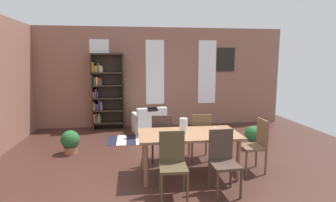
# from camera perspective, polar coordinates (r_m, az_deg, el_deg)

# --- Properties ---
(ground_plane) EXTENTS (9.13, 9.13, 0.00)m
(ground_plane) POSITION_cam_1_polar(r_m,az_deg,el_deg) (5.12, 0.91, -14.29)
(ground_plane) COLOR #41251E
(back_wall_brick) EXTENTS (7.91, 0.12, 2.96)m
(back_wall_brick) POSITION_cam_1_polar(r_m,az_deg,el_deg) (8.29, -2.79, 5.01)
(back_wall_brick) COLOR #8F5F4F
(back_wall_brick) RESTS_ON ground
(window_pane_0) EXTENTS (0.55, 0.02, 1.93)m
(window_pane_0) POSITION_cam_1_polar(r_m,az_deg,el_deg) (8.23, -14.08, 5.77)
(window_pane_0) COLOR white
(window_pane_1) EXTENTS (0.55, 0.02, 1.93)m
(window_pane_1) POSITION_cam_1_polar(r_m,az_deg,el_deg) (8.21, -2.75, 6.01)
(window_pane_1) COLOR white
(window_pane_2) EXTENTS (0.55, 0.02, 1.93)m
(window_pane_2) POSITION_cam_1_polar(r_m,az_deg,el_deg) (8.50, 8.21, 6.02)
(window_pane_2) COLOR white
(dining_table) EXTENTS (1.72, 0.92, 0.75)m
(dining_table) POSITION_cam_1_polar(r_m,az_deg,el_deg) (4.73, 4.38, -7.76)
(dining_table) COLOR #895F43
(dining_table) RESTS_ON ground
(vase_on_table) EXTENTS (0.14, 0.14, 0.26)m
(vase_on_table) POSITION_cam_1_polar(r_m,az_deg,el_deg) (4.65, 3.29, -5.22)
(vase_on_table) COLOR silver
(vase_on_table) RESTS_ON dining_table
(tealight_candle_0) EXTENTS (0.04, 0.04, 0.05)m
(tealight_candle_0) POSITION_cam_1_polar(r_m,az_deg,el_deg) (4.92, 9.79, -5.87)
(tealight_candle_0) COLOR silver
(tealight_candle_0) RESTS_ON dining_table
(tealight_candle_1) EXTENTS (0.04, 0.04, 0.03)m
(tealight_candle_1) POSITION_cam_1_polar(r_m,az_deg,el_deg) (4.53, 1.99, -7.11)
(tealight_candle_1) COLOR silver
(tealight_candle_1) RESTS_ON dining_table
(tealight_candle_2) EXTENTS (0.04, 0.04, 0.04)m
(tealight_candle_2) POSITION_cam_1_polar(r_m,az_deg,el_deg) (4.75, 9.46, -6.41)
(tealight_candle_2) COLOR silver
(tealight_candle_2) RESTS_ON dining_table
(dining_chair_head_right) EXTENTS (0.40, 0.40, 0.95)m
(dining_chair_head_right) POSITION_cam_1_polar(r_m,az_deg,el_deg) (5.16, 18.03, -8.48)
(dining_chair_head_right) COLOR brown
(dining_chair_head_right) RESTS_ON ground
(dining_chair_near_left) EXTENTS (0.41, 0.41, 0.95)m
(dining_chair_near_left) POSITION_cam_1_polar(r_m,az_deg,el_deg) (4.07, 0.98, -12.68)
(dining_chair_near_left) COLOR #4B4028
(dining_chair_near_left) RESTS_ON ground
(dining_chair_far_left) EXTENTS (0.43, 0.43, 0.95)m
(dining_chair_far_left) POSITION_cam_1_polar(r_m,az_deg,el_deg) (5.36, -1.35, -7.44)
(dining_chair_far_left) COLOR #3C2B26
(dining_chair_far_left) RESTS_ON ground
(dining_chair_near_right) EXTENTS (0.42, 0.42, 0.95)m
(dining_chair_near_right) POSITION_cam_1_polar(r_m,az_deg,el_deg) (4.25, 11.53, -11.94)
(dining_chair_near_right) COLOR #43332B
(dining_chair_near_right) RESTS_ON ground
(dining_chair_far_right) EXTENTS (0.42, 0.42, 0.95)m
(dining_chair_far_right) POSITION_cam_1_polar(r_m,az_deg,el_deg) (5.49, 6.80, -7.09)
(dining_chair_far_right) COLOR brown
(dining_chair_far_right) RESTS_ON ground
(bookshelf_tall) EXTENTS (0.92, 0.34, 2.19)m
(bookshelf_tall) POSITION_cam_1_polar(r_m,az_deg,el_deg) (8.06, -12.96, 2.01)
(bookshelf_tall) COLOR #2D2319
(bookshelf_tall) RESTS_ON ground
(armchair_white) EXTENTS (0.95, 0.95, 0.75)m
(armchair_white) POSITION_cam_1_polar(r_m,az_deg,el_deg) (7.50, -3.97, -4.68)
(armchair_white) COLOR silver
(armchair_white) RESTS_ON ground
(potted_plant_by_shelf) EXTENTS (0.38, 0.38, 0.51)m
(potted_plant_by_shelf) POSITION_cam_1_polar(r_m,az_deg,el_deg) (6.50, 17.46, -6.98)
(potted_plant_by_shelf) COLOR silver
(potted_plant_by_shelf) RESTS_ON ground
(potted_plant_corner) EXTENTS (0.40, 0.40, 0.50)m
(potted_plant_corner) POSITION_cam_1_polar(r_m,az_deg,el_deg) (6.25, -19.85, -7.95)
(potted_plant_corner) COLOR #9E6042
(potted_plant_corner) RESTS_ON ground
(striped_rug) EXTENTS (1.65, 0.89, 0.01)m
(striped_rug) POSITION_cam_1_polar(r_m,az_deg,el_deg) (6.99, -5.82, -7.99)
(striped_rug) COLOR #1E1E33
(striped_rug) RESTS_ON ground
(framed_picture) EXTENTS (0.56, 0.03, 0.72)m
(framed_picture) POSITION_cam_1_polar(r_m,az_deg,el_deg) (8.67, 12.04, 8.51)
(framed_picture) COLOR black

